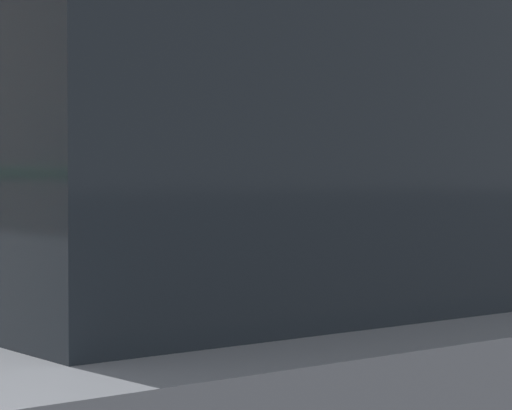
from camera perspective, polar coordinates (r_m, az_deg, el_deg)
name	(u,v)px	position (r m, az deg, el deg)	size (l,w,h in m)	color
parking_meter	(170,201)	(4.04, -4.54, 0.20)	(0.18, 0.19, 1.40)	slate
pedestrian_at_meter	(279,211)	(4.57, 1.21, -0.33)	(0.61, 0.66, 1.71)	black
parked_hatchback_gray	(468,356)	(2.05, 11.11, -7.82)	(4.01, 1.79, 1.81)	slate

